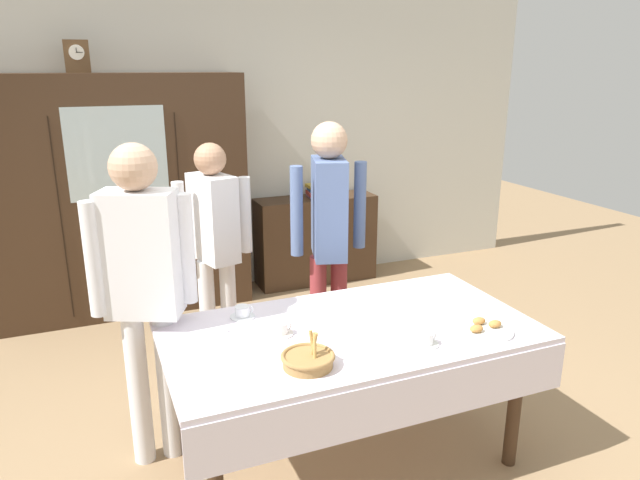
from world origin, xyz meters
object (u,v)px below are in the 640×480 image
at_px(person_by_cabinet, 329,226).
at_px(wall_cabinet, 120,198).
at_px(tea_cup_mid_right, 425,339).
at_px(dining_table, 353,349).
at_px(mantel_clock, 77,56).
at_px(spoon_near_left, 408,309).
at_px(person_beside_shelf, 214,235).
at_px(pastry_plate, 484,328).
at_px(person_near_right_end, 143,277).
at_px(tea_cup_far_right, 280,330).
at_px(tea_cup_center, 243,313).
at_px(spoon_mid_right, 396,291).
at_px(book_stack, 316,191).
at_px(bread_basket, 308,359).
at_px(bookshelf_low, 316,239).
at_px(spoon_far_right, 222,332).

bearing_deg(person_by_cabinet, wall_cabinet, 125.60).
bearing_deg(person_by_cabinet, tea_cup_mid_right, -91.17).
xyz_separation_m(dining_table, mantel_clock, (-1.11, 2.59, 1.43)).
relative_size(spoon_near_left, person_beside_shelf, 0.08).
relative_size(pastry_plate, person_near_right_end, 0.16).
distance_m(tea_cup_far_right, tea_cup_center, 0.29).
distance_m(tea_cup_far_right, spoon_mid_right, 0.85).
bearing_deg(tea_cup_far_right, spoon_mid_right, 19.23).
bearing_deg(person_beside_shelf, wall_cabinet, 112.78).
bearing_deg(wall_cabinet, mantel_clock, -179.82).
distance_m(book_stack, person_beside_shelf, 1.78).
bearing_deg(tea_cup_far_right, bread_basket, -88.00).
bearing_deg(bread_basket, wall_cabinet, 101.24).
height_order(wall_cabinet, tea_cup_far_right, wall_cabinet).
distance_m(spoon_mid_right, person_beside_shelf, 1.31).
height_order(spoon_near_left, spoon_mid_right, same).
bearing_deg(spoon_mid_right, bread_basket, -141.73).
height_order(spoon_mid_right, person_by_cabinet, person_by_cabinet).
bearing_deg(person_by_cabinet, tea_cup_far_right, -126.10).
relative_size(spoon_mid_right, person_by_cabinet, 0.07).
relative_size(dining_table, tea_cup_mid_right, 14.21).
bearing_deg(mantel_clock, spoon_near_left, -58.86).
xyz_separation_m(tea_cup_center, person_by_cabinet, (0.74, 0.59, 0.24)).
bearing_deg(bookshelf_low, mantel_clock, -178.51).
bearing_deg(tea_cup_far_right, person_beside_shelf, 91.74).
distance_m(bookshelf_low, spoon_far_right, 2.85).
relative_size(wall_cabinet, bookshelf_low, 1.78).
relative_size(book_stack, spoon_far_right, 1.84).
bearing_deg(bookshelf_low, person_beside_shelf, -134.44).
bearing_deg(spoon_near_left, bread_basket, -152.89).
distance_m(bookshelf_low, spoon_mid_right, 2.33).
height_order(bookshelf_low, spoon_mid_right, bookshelf_low).
relative_size(tea_cup_center, spoon_far_right, 1.09).
distance_m(tea_cup_mid_right, person_by_cabinet, 1.24).
bearing_deg(person_near_right_end, tea_cup_mid_right, -31.34).
relative_size(spoon_far_right, person_near_right_end, 0.07).
distance_m(wall_cabinet, tea_cup_center, 2.27).
relative_size(bread_basket, spoon_near_left, 2.02).
height_order(book_stack, person_by_cabinet, person_by_cabinet).
bearing_deg(spoon_far_right, bookshelf_low, 58.67).
relative_size(tea_cup_center, bread_basket, 0.54).
bearing_deg(book_stack, person_by_cabinet, -109.15).
relative_size(dining_table, tea_cup_center, 14.21).
distance_m(tea_cup_far_right, spoon_far_right, 0.29).
bearing_deg(wall_cabinet, bookshelf_low, 1.65).
relative_size(pastry_plate, spoon_mid_right, 2.35).
xyz_separation_m(wall_cabinet, bookshelf_low, (1.76, 0.05, -0.57)).
bearing_deg(spoon_mid_right, dining_table, -140.32).
height_order(dining_table, tea_cup_mid_right, tea_cup_mid_right).
relative_size(dining_table, book_stack, 8.43).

